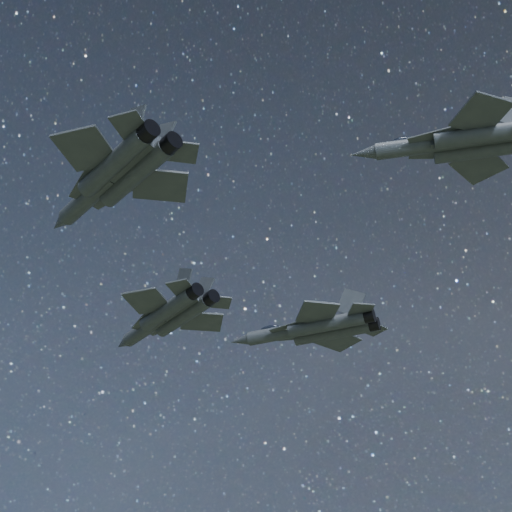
% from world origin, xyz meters
% --- Properties ---
extents(jet_lead, '(17.18, 11.37, 4.39)m').
position_xyz_m(jet_lead, '(-12.16, 0.94, 145.18)').
color(jet_lead, '#30373D').
extents(jet_left, '(19.14, 13.38, 4.82)m').
position_xyz_m(jet_left, '(-3.09, 18.07, 149.39)').
color(jet_left, '#30373D').
extents(jet_right, '(18.84, 12.51, 4.80)m').
position_xyz_m(jet_right, '(-5.68, -17.04, 148.35)').
color(jet_right, '#30373D').
extents(jet_slot, '(16.23, 10.94, 4.09)m').
position_xyz_m(jet_slot, '(21.59, -6.62, 148.57)').
color(jet_slot, '#30373D').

